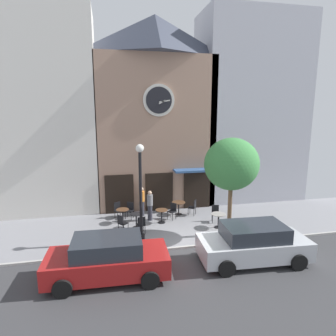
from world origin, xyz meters
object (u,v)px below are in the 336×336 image
cafe_chair_facing_wall (215,212)px  pedestrian_grey (150,205)px  cafe_chair_corner (141,224)px  parked_car_silver (253,243)px  pedestrian_orange (142,201)px  cafe_table_near_curb (136,219)px  cafe_chair_near_tree (173,210)px  cafe_table_center_left (162,214)px  cafe_table_center_right (218,217)px  cafe_chair_left_end (193,206)px  cafe_table_leftmost (123,213)px  street_tree (232,164)px  cafe_table_near_door (179,205)px  street_lamp (141,194)px  parked_car_red (108,258)px  cafe_chair_right_end (118,209)px  cafe_chair_curbside (130,209)px  cafe_chair_facing_street (122,222)px

cafe_chair_facing_wall → pedestrian_grey: 3.59m
cafe_chair_corner → parked_car_silver: parked_car_silver is taller
cafe_chair_facing_wall → pedestrian_orange: (-3.80, 1.74, 0.33)m
cafe_table_near_curb → cafe_chair_near_tree: cafe_chair_near_tree is taller
cafe_table_center_left → pedestrian_orange: size_ratio=0.44×
cafe_chair_near_tree → cafe_chair_corner: same height
cafe_table_center_right → cafe_chair_left_end: 2.15m
cafe_table_leftmost → cafe_table_near_curb: (0.65, -0.81, -0.03)m
cafe_table_leftmost → pedestrian_orange: bearing=39.2°
street_tree → cafe_chair_facing_wall: 3.45m
cafe_table_near_door → cafe_chair_left_end: cafe_chair_left_end is taller
cafe_table_leftmost → pedestrian_grey: size_ratio=0.46×
street_lamp → cafe_table_center_left: bearing=57.4°
cafe_chair_facing_wall → cafe_chair_corner: bearing=-168.9°
cafe_table_center_left → cafe_table_center_right: size_ratio=0.96×
pedestrian_orange → pedestrian_grey: bearing=-67.0°
street_tree → pedestrian_grey: 5.12m
street_tree → cafe_table_near_door: street_tree is taller
cafe_table_center_left → cafe_table_near_door: bearing=41.4°
cafe_table_near_curb → pedestrian_grey: bearing=47.7°
parked_car_red → parked_car_silver: size_ratio=0.99×
cafe_table_near_door → parked_car_silver: parked_car_silver is taller
cafe_table_leftmost → cafe_chair_right_end: (-0.21, 0.81, -0.00)m
cafe_chair_near_tree → pedestrian_grey: 1.30m
street_lamp → cafe_chair_facing_wall: 4.89m
cafe_table_center_right → cafe_table_near_door: bearing=123.6°
cafe_table_center_right → pedestrian_grey: 3.75m
street_tree → parked_car_red: 6.90m
pedestrian_orange → parked_car_red: (-1.95, -6.13, -0.10)m
cafe_table_center_left → cafe_table_center_right: 3.01m
street_lamp → cafe_chair_right_end: size_ratio=5.02×
cafe_chair_curbside → parked_car_red: 6.00m
cafe_table_center_right → cafe_chair_facing_wall: 0.86m
pedestrian_orange → cafe_chair_curbside: bearing=-159.2°
cafe_table_near_door → cafe_chair_left_end: (0.80, -0.29, -0.02)m
cafe_chair_facing_street → pedestrian_grey: 2.12m
street_tree → cafe_chair_left_end: bearing=107.1°
pedestrian_orange → parked_car_silver: pedestrian_orange is taller
cafe_chair_near_tree → cafe_chair_curbside: (-2.32, 0.63, 0.00)m
cafe_chair_near_tree → cafe_chair_facing_street: 3.12m
cafe_table_center_right → cafe_chair_left_end: cafe_chair_left_end is taller
street_lamp → pedestrian_orange: size_ratio=2.71×
cafe_chair_curbside → cafe_chair_corner: 2.31m
pedestrian_grey → parked_car_red: bearing=-113.4°
cafe_chair_near_tree → pedestrian_grey: size_ratio=0.54×
cafe_table_near_curb → cafe_chair_facing_street: size_ratio=0.84×
cafe_table_near_curb → cafe_chair_curbside: (-0.22, 1.48, 0.03)m
street_tree → pedestrian_grey: (-3.47, 2.70, -2.62)m
cafe_chair_facing_street → cafe_chair_curbside: bearing=74.2°
cafe_table_near_curb → cafe_chair_corner: 0.82m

